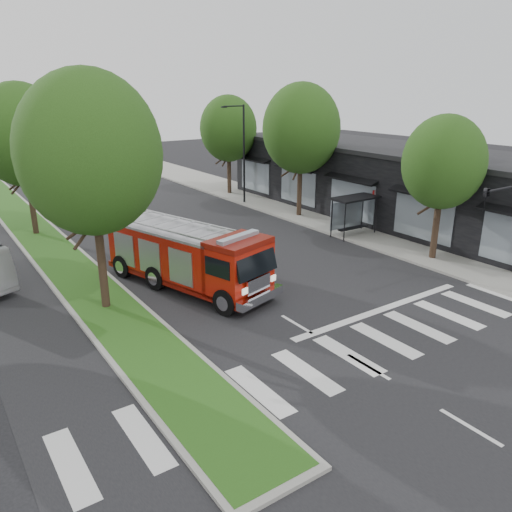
# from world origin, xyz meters

# --- Properties ---
(ground) EXTENTS (140.00, 140.00, 0.00)m
(ground) POSITION_xyz_m (0.00, 0.00, 0.00)
(ground) COLOR black
(ground) RESTS_ON ground
(sidewalk_right) EXTENTS (5.00, 80.00, 0.15)m
(sidewalk_right) POSITION_xyz_m (12.50, 10.00, 0.07)
(sidewalk_right) COLOR gray
(sidewalk_right) RESTS_ON ground
(median) EXTENTS (3.00, 50.00, 0.15)m
(median) POSITION_xyz_m (-6.00, 18.00, 0.08)
(median) COLOR gray
(median) RESTS_ON ground
(storefront_row) EXTENTS (8.00, 30.00, 5.00)m
(storefront_row) POSITION_xyz_m (17.00, 10.00, 2.50)
(storefront_row) COLOR black
(storefront_row) RESTS_ON ground
(bus_shelter) EXTENTS (3.20, 1.60, 2.61)m
(bus_shelter) POSITION_xyz_m (11.20, 8.15, 2.04)
(bus_shelter) COLOR black
(bus_shelter) RESTS_ON ground
(tree_right_near) EXTENTS (4.40, 4.40, 8.05)m
(tree_right_near) POSITION_xyz_m (11.50, 2.00, 5.51)
(tree_right_near) COLOR black
(tree_right_near) RESTS_ON ground
(tree_right_mid) EXTENTS (5.60, 5.60, 9.72)m
(tree_right_mid) POSITION_xyz_m (11.50, 14.00, 6.49)
(tree_right_mid) COLOR black
(tree_right_mid) RESTS_ON ground
(tree_right_far) EXTENTS (5.00, 5.00, 8.73)m
(tree_right_far) POSITION_xyz_m (11.50, 24.00, 5.84)
(tree_right_far) COLOR black
(tree_right_far) RESTS_ON ground
(tree_median_near) EXTENTS (5.80, 5.80, 10.16)m
(tree_median_near) POSITION_xyz_m (-6.00, 6.00, 6.81)
(tree_median_near) COLOR black
(tree_median_near) RESTS_ON ground
(tree_median_far) EXTENTS (5.60, 5.60, 9.72)m
(tree_median_far) POSITION_xyz_m (-6.00, 20.00, 6.49)
(tree_median_far) COLOR black
(tree_median_far) RESTS_ON ground
(streetlight_right_far) EXTENTS (2.11, 0.20, 8.00)m
(streetlight_right_far) POSITION_xyz_m (10.35, 20.00, 4.48)
(streetlight_right_far) COLOR black
(streetlight_right_far) RESTS_ON ground
(fire_engine) EXTENTS (5.29, 9.77, 3.25)m
(fire_engine) POSITION_xyz_m (-1.77, 6.29, 1.56)
(fire_engine) COLOR #660D05
(fire_engine) RESTS_ON ground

